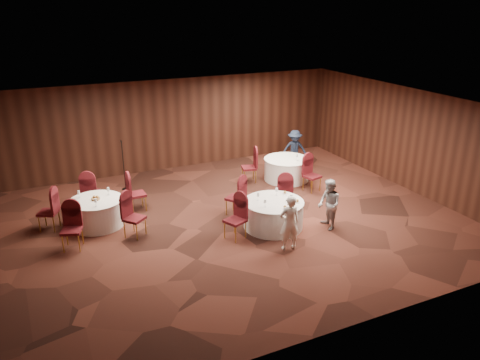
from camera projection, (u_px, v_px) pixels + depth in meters
name	position (u px, v px, depth m)	size (l,w,h in m)	color
ground	(237.00, 220.00, 12.95)	(12.00, 12.00, 0.00)	black
room_shell	(236.00, 153.00, 12.25)	(12.00, 12.00, 12.00)	silver
table_main	(273.00, 214.00, 12.46)	(1.61, 1.61, 0.74)	silver
table_left	(97.00, 212.00, 12.57)	(1.42, 1.42, 0.74)	silver
table_right	(287.00, 169.00, 15.80)	(1.53, 1.53, 0.74)	silver
chairs_main	(253.00, 203.00, 12.82)	(2.73, 2.03, 1.00)	#410D16
chairs_left	(97.00, 208.00, 12.51)	(3.03, 2.96, 1.00)	#410D16
chairs_right	(280.00, 172.00, 15.19)	(2.09, 2.20, 1.00)	#410D16
tabletop_main	(281.00, 198.00, 12.32)	(1.02, 1.00, 0.22)	silver
tabletop_left	(95.00, 197.00, 12.41)	(0.83, 0.83, 0.22)	silver
tabletop_right	(297.00, 156.00, 15.45)	(0.08, 0.08, 0.22)	silver
mic_stand	(125.00, 175.00, 14.93)	(0.24, 0.24, 1.62)	black
woman_a	(289.00, 223.00, 11.23)	(0.51, 0.34, 1.40)	white
woman_b	(329.00, 204.00, 12.29)	(0.66, 0.52, 1.37)	#A4A5A9
man_c	(295.00, 149.00, 16.80)	(0.91, 0.52, 1.41)	black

